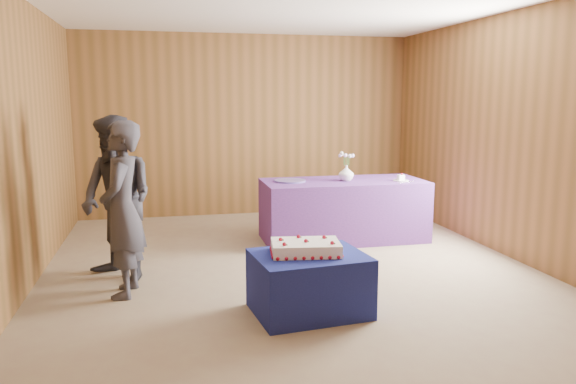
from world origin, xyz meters
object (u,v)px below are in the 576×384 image
object	(u,v)px
cake_table	(309,283)
guest_right	(117,199)
serving_table	(343,210)
sheet_cake	(306,248)
vase	(346,173)
guest_left	(122,210)

from	to	relation	value
cake_table	guest_right	world-z (taller)	guest_right
cake_table	serving_table	xyz separation A→B (m)	(1.04, 2.27, 0.12)
sheet_cake	vase	size ratio (longest dim) A/B	3.25
vase	cake_table	bearing A→B (deg)	-115.25
sheet_cake	guest_right	world-z (taller)	guest_right
serving_table	guest_left	distance (m)	2.98
cake_table	guest_left	world-z (taller)	guest_left
cake_table	vase	distance (m)	2.56
guest_right	serving_table	bearing A→B (deg)	67.14
serving_table	sheet_cake	xyz separation A→B (m)	(-1.06, -2.25, 0.18)
serving_table	vase	size ratio (longest dim) A/B	10.33
serving_table	sheet_cake	distance (m)	2.49
serving_table	guest_right	world-z (taller)	guest_right
serving_table	vase	bearing A→B (deg)	-43.10
cake_table	sheet_cake	distance (m)	0.30
cake_table	sheet_cake	bearing A→B (deg)	126.70
sheet_cake	vase	distance (m)	2.49
sheet_cake	guest_right	bearing A→B (deg)	149.85
serving_table	guest_left	world-z (taller)	guest_left
cake_table	serving_table	world-z (taller)	serving_table
sheet_cake	cake_table	bearing A→B (deg)	-39.00
cake_table	guest_left	bearing A→B (deg)	146.34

